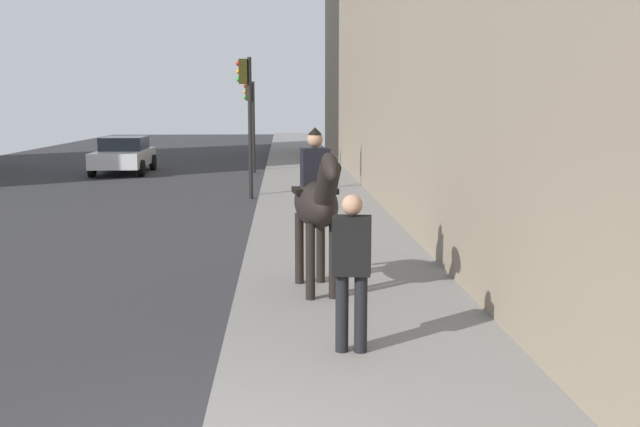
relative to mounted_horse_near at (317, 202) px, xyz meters
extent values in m
ellipsoid|color=black|center=(0.08, 0.01, -0.04)|extent=(1.56, 0.77, 0.66)
cylinder|color=black|center=(-0.34, -0.21, -0.76)|extent=(0.13, 0.13, 1.05)
cylinder|color=black|center=(-0.39, 0.11, -0.76)|extent=(0.13, 0.13, 1.05)
cylinder|color=black|center=(0.55, -0.08, -0.76)|extent=(0.13, 0.13, 1.05)
cylinder|color=black|center=(0.50, 0.23, -0.76)|extent=(0.13, 0.13, 1.05)
cylinder|color=black|center=(-0.68, -0.10, 0.31)|extent=(0.67, 0.37, 0.68)
ellipsoid|color=black|center=(-0.89, -0.13, 0.56)|extent=(0.65, 0.31, 0.49)
cylinder|color=black|center=(0.78, 0.11, -0.14)|extent=(0.29, 0.14, 0.55)
cube|color=black|center=(0.13, 0.02, 0.14)|extent=(0.52, 0.66, 0.08)
cube|color=black|center=(0.13, 0.02, 0.46)|extent=(0.33, 0.42, 0.55)
sphere|color=tan|center=(0.13, 0.02, 0.85)|extent=(0.22, 0.22, 0.22)
cone|color=black|center=(0.13, 0.02, 0.97)|extent=(0.23, 0.23, 0.10)
cylinder|color=black|center=(-2.46, -0.15, -0.86)|extent=(0.14, 0.14, 0.85)
cylinder|color=black|center=(-2.49, -0.34, -0.86)|extent=(0.14, 0.14, 0.85)
cube|color=black|center=(-2.48, -0.25, -0.13)|extent=(0.32, 0.44, 0.62)
sphere|color=tan|center=(-2.48, -0.25, 0.30)|extent=(0.22, 0.22, 0.22)
cube|color=silver|center=(18.93, 6.77, -0.79)|extent=(4.55, 1.94, 0.60)
cube|color=#262D38|center=(19.21, 6.77, -0.23)|extent=(2.23, 1.67, 0.52)
cylinder|color=black|center=(17.56, 5.81, -1.09)|extent=(0.64, 0.23, 0.64)
cylinder|color=black|center=(17.52, 7.66, -1.09)|extent=(0.64, 0.23, 0.64)
cylinder|color=black|center=(20.35, 5.87, -1.09)|extent=(0.64, 0.23, 0.64)
cylinder|color=black|center=(20.31, 7.72, -1.09)|extent=(0.64, 0.23, 0.64)
cylinder|color=black|center=(10.91, 1.38, 0.62)|extent=(0.12, 0.12, 4.05)
cube|color=#2D280C|center=(10.91, 1.56, 2.25)|extent=(0.20, 0.24, 0.70)
sphere|color=red|center=(10.91, 1.69, 2.47)|extent=(0.14, 0.14, 0.14)
sphere|color=orange|center=(10.91, 1.69, 2.25)|extent=(0.14, 0.14, 0.14)
sphere|color=green|center=(10.91, 1.69, 2.03)|extent=(0.14, 0.14, 0.14)
cylinder|color=black|center=(18.84, 1.59, 0.40)|extent=(0.12, 0.12, 3.61)
cube|color=#2D280C|center=(18.84, 1.77, 1.80)|extent=(0.20, 0.24, 0.70)
sphere|color=red|center=(18.84, 1.90, 2.02)|extent=(0.14, 0.14, 0.14)
sphere|color=orange|center=(18.84, 1.90, 1.80)|extent=(0.14, 0.14, 0.14)
sphere|color=green|center=(18.84, 1.90, 1.58)|extent=(0.14, 0.14, 0.14)
camera|label=1|loc=(-9.78, 0.48, 1.34)|focal=40.04mm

